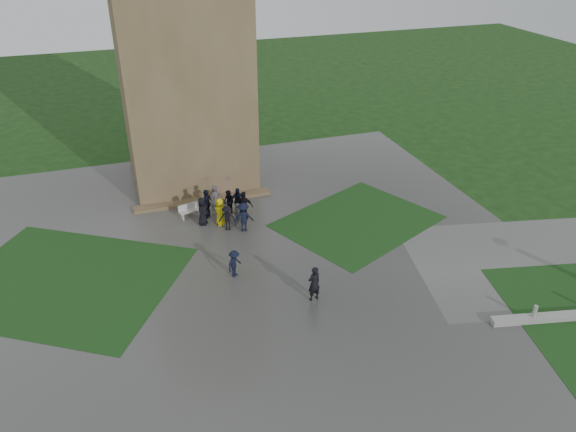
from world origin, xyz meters
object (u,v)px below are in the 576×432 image
object	(u,v)px
bench	(190,210)
pedestrian_mid	(234,264)
tower	(181,49)
pedestrian_near	(314,283)

from	to	relation	value
bench	pedestrian_mid	bearing A→B (deg)	-95.98
tower	bench	size ratio (longest dim) A/B	11.91
tower	pedestrian_mid	size ratio (longest dim) A/B	11.77
bench	pedestrian_near	size ratio (longest dim) A/B	0.81
tower	pedestrian_mid	distance (m)	15.64
pedestrian_mid	pedestrian_near	size ratio (longest dim) A/B	0.81
tower	bench	world-z (taller)	tower
bench	pedestrian_near	world-z (taller)	pedestrian_near
pedestrian_near	tower	bearing A→B (deg)	-93.01
pedestrian_near	pedestrian_mid	bearing A→B (deg)	-58.61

